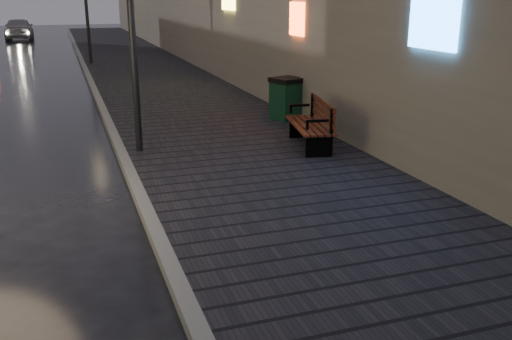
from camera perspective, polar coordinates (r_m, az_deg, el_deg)
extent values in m
plane|color=black|center=(6.23, -21.18, -15.00)|extent=(120.00, 120.00, 0.00)
cube|color=black|center=(26.73, -11.58, 10.22)|extent=(4.60, 58.00, 0.15)
cube|color=slate|center=(26.53, -16.79, 9.79)|extent=(0.20, 58.00, 0.15)
cylinder|color=black|center=(11.42, -12.34, 14.10)|extent=(0.14, 0.14, 5.00)
cylinder|color=black|center=(27.36, -16.62, 15.44)|extent=(0.14, 0.14, 5.00)
cube|color=black|center=(11.12, 6.31, 2.35)|extent=(0.53, 0.16, 0.43)
cube|color=black|center=(11.09, 7.55, 4.25)|extent=(0.07, 0.07, 0.74)
cube|color=black|center=(10.99, 6.13, 4.92)|extent=(0.45, 0.14, 0.05)
cube|color=black|center=(12.62, 4.55, 4.21)|extent=(0.53, 0.16, 0.43)
cube|color=black|center=(12.60, 5.63, 5.88)|extent=(0.07, 0.07, 0.74)
cube|color=black|center=(12.51, 4.36, 6.48)|extent=(0.45, 0.14, 0.05)
cube|color=#4A1E0F|center=(11.81, 5.41, 4.49)|extent=(1.01, 2.00, 0.04)
cube|color=#4A1E0F|center=(11.81, 6.66, 5.98)|extent=(0.40, 1.89, 0.43)
cube|color=#0D311C|center=(14.45, 3.08, 6.92)|extent=(0.81, 0.81, 0.93)
cube|color=black|center=(14.36, 3.12, 8.97)|extent=(0.87, 0.87, 0.12)
imported|color=#94949B|center=(44.96, -22.62, 12.91)|extent=(1.84, 4.55, 1.55)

